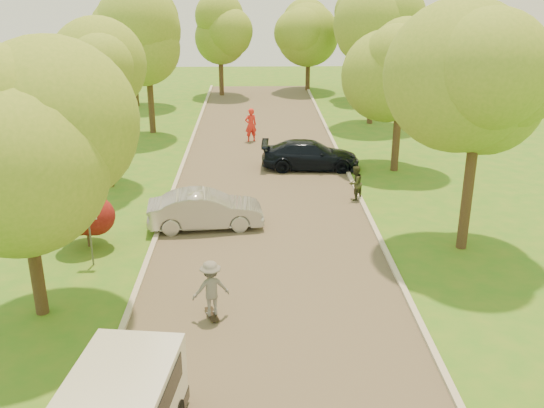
{
  "coord_description": "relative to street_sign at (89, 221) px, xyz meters",
  "views": [
    {
      "loc": [
        -0.43,
        -14.17,
        8.99
      ],
      "look_at": [
        0.17,
        6.07,
        1.3
      ],
      "focal_mm": 40.0,
      "sensor_mm": 36.0,
      "label": 1
    }
  ],
  "objects": [
    {
      "name": "tree_bg_b",
      "position": [
        14.02,
        28.0,
        3.97
      ],
      "size": [
        5.12,
        5.0,
        7.95
      ],
      "color": "#382619",
      "rests_on": "ground"
    },
    {
      "name": "tree_r_far",
      "position": [
        13.03,
        20.0,
        4.27
      ],
      "size": [
        5.33,
        5.2,
        8.34
      ],
      "color": "#382619",
      "rests_on": "ground"
    },
    {
      "name": "tree_bg_a",
      "position": [
        -2.98,
        26.0,
        3.75
      ],
      "size": [
        5.12,
        5.0,
        7.72
      ],
      "color": "#382619",
      "rests_on": "ground"
    },
    {
      "name": "longboard",
      "position": [
        4.13,
        -3.39,
        -1.47
      ],
      "size": [
        0.48,
        0.86,
        0.1
      ],
      "rotation": [
        0.0,
        0.0,
        3.46
      ],
      "color": "black",
      "rests_on": "ground"
    },
    {
      "name": "person_striped",
      "position": [
        5.16,
        15.68,
        -0.6
      ],
      "size": [
        0.82,
        0.68,
        1.93
      ],
      "primitive_type": "imported",
      "rotation": [
        0.0,
        0.0,
        3.51
      ],
      "color": "red",
      "rests_on": "ground"
    },
    {
      "name": "person_olive",
      "position": [
        9.6,
        5.91,
        -0.81
      ],
      "size": [
        0.92,
        0.92,
        1.5
      ],
      "primitive_type": "imported",
      "rotation": [
        0.0,
        0.0,
        3.92
      ],
      "color": "#313620",
      "rests_on": "ground"
    },
    {
      "name": "tree_bg_d",
      "position": [
        10.02,
        32.0,
        3.75
      ],
      "size": [
        5.12,
        5.0,
        7.72
      ],
      "color": "#382619",
      "rests_on": "ground"
    },
    {
      "name": "street_sign",
      "position": [
        0.0,
        0.0,
        0.0
      ],
      "size": [
        0.55,
        0.06,
        2.17
      ],
      "color": "#59595E",
      "rests_on": "ground"
    },
    {
      "name": "road",
      "position": [
        5.8,
        4.0,
        -1.56
      ],
      "size": [
        8.0,
        60.0,
        0.01
      ],
      "primitive_type": "cube",
      "color": "#4C4438",
      "rests_on": "ground"
    },
    {
      "name": "red_shrub",
      "position": [
        -0.5,
        1.5,
        -0.47
      ],
      "size": [
        1.7,
        1.7,
        1.95
      ],
      "color": "#382619",
      "rests_on": "ground"
    },
    {
      "name": "tree_r_midb",
      "position": [
        12.4,
        10.0,
        3.32
      ],
      "size": [
        4.51,
        4.4,
        7.01
      ],
      "color": "#382619",
      "rests_on": "ground"
    },
    {
      "name": "tree_bg_c",
      "position": [
        3.01,
        30.0,
        3.46
      ],
      "size": [
        4.92,
        4.8,
        7.33
      ],
      "color": "#382619",
      "rests_on": "ground"
    },
    {
      "name": "silver_sedan",
      "position": [
        3.5,
        3.09,
        -0.85
      ],
      "size": [
        4.43,
        1.93,
        1.42
      ],
      "primitive_type": "imported",
      "rotation": [
        0.0,
        0.0,
        1.67
      ],
      "color": "#A4A4A9",
      "rests_on": "ground"
    },
    {
      "name": "dark_sedan",
      "position": [
        8.1,
        10.4,
        -0.87
      ],
      "size": [
        4.87,
        2.18,
        1.39
      ],
      "primitive_type": "imported",
      "rotation": [
        0.0,
        0.0,
        1.52
      ],
      "color": "black",
      "rests_on": "ground"
    },
    {
      "name": "curb_right",
      "position": [
        9.85,
        4.0,
        -1.5
      ],
      "size": [
        0.18,
        60.0,
        0.12
      ],
      "primitive_type": "cube",
      "color": "#B2AD9E",
      "rests_on": "ground"
    },
    {
      "name": "tree_l_far",
      "position": [
        -0.59,
        18.0,
        3.9
      ],
      "size": [
        4.92,
        4.8,
        7.79
      ],
      "color": "#382619",
      "rests_on": "ground"
    },
    {
      "name": "tree_l_mida",
      "position": [
        -0.5,
        -3.0,
        3.61
      ],
      "size": [
        4.71,
        4.6,
        7.39
      ],
      "color": "#382619",
      "rests_on": "ground"
    },
    {
      "name": "ground",
      "position": [
        5.8,
        -4.0,
        -1.56
      ],
      "size": [
        100.0,
        100.0,
        0.0
      ],
      "primitive_type": "plane",
      "color": "#31741B",
      "rests_on": "ground"
    },
    {
      "name": "tree_r_mida",
      "position": [
        12.82,
        1.0,
        3.97
      ],
      "size": [
        5.13,
        5.0,
        7.95
      ],
      "color": "#382619",
      "rests_on": "ground"
    },
    {
      "name": "curb_left",
      "position": [
        1.75,
        4.0,
        -1.5
      ],
      "size": [
        0.18,
        60.0,
        0.12
      ],
      "primitive_type": "cube",
      "color": "#B2AD9E",
      "rests_on": "ground"
    },
    {
      "name": "tree_l_midb",
      "position": [
        -1.01,
        8.0,
        3.02
      ],
      "size": [
        4.3,
        4.2,
        6.62
      ],
      "color": "#382619",
      "rests_on": "ground"
    },
    {
      "name": "skateboarder",
      "position": [
        4.13,
        -3.39,
        -0.65
      ],
      "size": [
        1.18,
        0.9,
        1.62
      ],
      "primitive_type": "imported",
      "rotation": [
        0.0,
        0.0,
        3.46
      ],
      "color": "slate",
      "rests_on": "longboard"
    }
  ]
}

